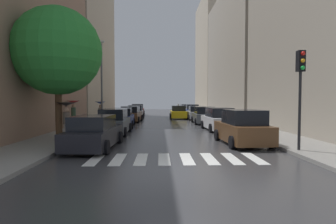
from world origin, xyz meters
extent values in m
cube|color=#353538|center=(0.00, 24.00, -0.02)|extent=(28.00, 72.00, 0.04)
cube|color=gray|center=(-6.50, 24.00, 0.07)|extent=(3.00, 72.00, 0.15)
cube|color=gray|center=(6.50, 24.00, 0.07)|extent=(3.00, 72.00, 0.15)
cube|color=silver|center=(-3.15, 2.30, 0.01)|extent=(0.45, 2.20, 0.01)
cube|color=silver|center=(-2.25, 2.30, 0.01)|extent=(0.45, 2.20, 0.01)
cube|color=silver|center=(-1.35, 2.30, 0.01)|extent=(0.45, 2.20, 0.01)
cube|color=silver|center=(-0.45, 2.30, 0.01)|extent=(0.45, 2.20, 0.01)
cube|color=silver|center=(0.45, 2.30, 0.01)|extent=(0.45, 2.20, 0.01)
cube|color=silver|center=(1.35, 2.30, 0.01)|extent=(0.45, 2.20, 0.01)
cube|color=silver|center=(2.25, 2.30, 0.01)|extent=(0.45, 2.20, 0.01)
cube|color=silver|center=(3.15, 2.30, 0.01)|extent=(0.45, 2.20, 0.01)
cube|color=#8C6B56|center=(-11.00, 10.24, 8.38)|extent=(6.00, 18.32, 16.77)
cube|color=#B2A38C|center=(-11.00, 28.38, 9.95)|extent=(6.00, 16.95, 19.90)
cube|color=#9E9384|center=(11.00, 9.45, 7.70)|extent=(6.00, 17.46, 15.41)
cube|color=#9E9384|center=(11.00, 29.59, 8.66)|extent=(6.00, 20.99, 17.31)
cube|color=#B2A38C|center=(11.00, 48.78, 11.53)|extent=(6.00, 16.92, 23.07)
cube|color=black|center=(-3.76, 4.80, 0.57)|extent=(2.04, 4.79, 0.78)
cube|color=black|center=(-3.77, 4.56, 1.27)|extent=(1.73, 2.66, 0.64)
cylinder|color=black|center=(-4.61, 6.39, 0.32)|extent=(0.25, 0.65, 0.64)
cylinder|color=black|center=(-2.77, 6.31, 0.32)|extent=(0.25, 0.65, 0.64)
cylinder|color=black|center=(-4.74, 3.28, 0.32)|extent=(0.25, 0.65, 0.64)
cylinder|color=black|center=(-2.90, 3.20, 0.32)|extent=(0.25, 0.65, 0.64)
cube|color=#474C51|center=(-3.70, 10.17, 0.61)|extent=(1.79, 4.49, 0.86)
cube|color=black|center=(-3.70, 9.94, 1.39)|extent=(1.57, 2.47, 0.70)
cylinder|color=black|center=(-4.59, 11.65, 0.32)|extent=(0.22, 0.64, 0.64)
cylinder|color=black|center=(-2.82, 11.65, 0.32)|extent=(0.22, 0.64, 0.64)
cylinder|color=black|center=(-4.58, 8.69, 0.32)|extent=(0.22, 0.64, 0.64)
cylinder|color=black|center=(-2.81, 8.69, 0.32)|extent=(0.22, 0.64, 0.64)
cube|color=navy|center=(-3.90, 15.64, 0.58)|extent=(1.99, 4.56, 0.80)
cube|color=black|center=(-3.89, 15.42, 1.30)|extent=(1.70, 2.53, 0.66)
cylinder|color=black|center=(-4.87, 17.09, 0.32)|extent=(0.24, 0.65, 0.64)
cylinder|color=black|center=(-3.04, 17.16, 0.32)|extent=(0.24, 0.65, 0.64)
cylinder|color=black|center=(-4.75, 14.13, 0.32)|extent=(0.24, 0.65, 0.64)
cylinder|color=black|center=(-2.93, 14.20, 0.32)|extent=(0.24, 0.65, 0.64)
cube|color=brown|center=(-3.70, 21.13, 0.58)|extent=(2.13, 4.60, 0.81)
cube|color=black|center=(-3.71, 20.91, 1.32)|extent=(1.80, 2.56, 0.66)
cylinder|color=black|center=(-4.58, 22.67, 0.32)|extent=(0.25, 0.65, 0.64)
cylinder|color=black|center=(-2.68, 22.57, 0.32)|extent=(0.25, 0.65, 0.64)
cylinder|color=black|center=(-4.73, 19.69, 0.32)|extent=(0.25, 0.65, 0.64)
cylinder|color=black|center=(-2.82, 19.60, 0.32)|extent=(0.25, 0.65, 0.64)
cube|color=silver|center=(-3.72, 26.70, 0.58)|extent=(2.08, 4.56, 0.81)
cube|color=black|center=(-3.71, 26.48, 1.32)|extent=(1.77, 2.53, 0.67)
cylinder|color=black|center=(-4.73, 28.14, 0.32)|extent=(0.25, 0.65, 0.64)
cylinder|color=black|center=(-2.83, 28.22, 0.32)|extent=(0.25, 0.65, 0.64)
cylinder|color=black|center=(-4.61, 25.18, 0.32)|extent=(0.25, 0.65, 0.64)
cylinder|color=black|center=(-2.71, 25.26, 0.32)|extent=(0.25, 0.65, 0.64)
cube|color=maroon|center=(-3.96, 33.45, 0.60)|extent=(2.00, 4.36, 0.84)
cube|color=black|center=(-3.95, 33.23, 1.37)|extent=(1.70, 2.42, 0.69)
cylinder|color=black|center=(-4.93, 34.83, 0.32)|extent=(0.24, 0.65, 0.64)
cylinder|color=black|center=(-3.10, 34.90, 0.32)|extent=(0.24, 0.65, 0.64)
cylinder|color=black|center=(-4.82, 31.99, 0.32)|extent=(0.24, 0.65, 0.64)
cylinder|color=black|center=(-2.99, 32.07, 0.32)|extent=(0.24, 0.65, 0.64)
cube|color=brown|center=(3.72, 5.80, 0.63)|extent=(2.13, 4.27, 0.91)
cube|color=black|center=(3.73, 5.60, 1.45)|extent=(1.81, 2.38, 0.74)
cylinder|color=black|center=(2.69, 7.13, 0.32)|extent=(0.25, 0.65, 0.64)
cylinder|color=black|center=(4.61, 7.23, 0.32)|extent=(0.25, 0.65, 0.64)
cylinder|color=black|center=(2.82, 4.38, 0.32)|extent=(0.25, 0.65, 0.64)
cylinder|color=black|center=(4.75, 4.48, 0.32)|extent=(0.25, 0.65, 0.64)
cube|color=silver|center=(3.89, 12.39, 0.61)|extent=(2.02, 4.54, 0.86)
cube|color=black|center=(3.90, 12.17, 1.39)|extent=(1.71, 2.53, 0.70)
cylinder|color=black|center=(2.92, 13.82, 0.32)|extent=(0.25, 0.65, 0.64)
cylinder|color=black|center=(4.74, 13.90, 0.32)|extent=(0.25, 0.65, 0.64)
cylinder|color=black|center=(3.04, 10.88, 0.32)|extent=(0.25, 0.65, 0.64)
cylinder|color=black|center=(4.87, 10.96, 0.32)|extent=(0.25, 0.65, 0.64)
cube|color=#474C51|center=(3.75, 18.37, 0.59)|extent=(1.95, 4.30, 0.82)
cube|color=black|center=(3.75, 18.16, 1.33)|extent=(1.71, 2.37, 0.67)
cylinder|color=black|center=(2.80, 19.80, 0.32)|extent=(0.22, 0.64, 0.64)
cylinder|color=black|center=(4.72, 19.78, 0.32)|extent=(0.22, 0.64, 0.64)
cylinder|color=black|center=(2.78, 16.96, 0.32)|extent=(0.22, 0.64, 0.64)
cylinder|color=black|center=(4.71, 16.95, 0.32)|extent=(0.22, 0.64, 0.64)
cube|color=#B2B7BF|center=(3.81, 24.13, 0.57)|extent=(2.05, 4.79, 0.79)
cube|color=black|center=(3.80, 23.89, 1.28)|extent=(1.77, 2.65, 0.64)
cylinder|color=black|center=(2.87, 25.71, 0.32)|extent=(0.23, 0.64, 0.64)
cylinder|color=black|center=(4.81, 25.67, 0.32)|extent=(0.23, 0.64, 0.64)
cylinder|color=black|center=(2.80, 22.58, 0.32)|extent=(0.23, 0.64, 0.64)
cylinder|color=black|center=(4.74, 22.54, 0.32)|extent=(0.23, 0.64, 0.64)
cube|color=navy|center=(4.00, 30.20, 0.60)|extent=(1.88, 4.15, 0.84)
cube|color=black|center=(3.99, 29.99, 1.36)|extent=(1.63, 2.30, 0.69)
cylinder|color=black|center=(3.12, 31.57, 0.32)|extent=(0.23, 0.64, 0.64)
cylinder|color=black|center=(4.93, 31.54, 0.32)|extent=(0.23, 0.64, 0.64)
cylinder|color=black|center=(3.07, 28.85, 0.32)|extent=(0.23, 0.64, 0.64)
cylinder|color=black|center=(4.88, 28.82, 0.32)|extent=(0.23, 0.64, 0.64)
cube|color=silver|center=(3.73, 36.38, 0.57)|extent=(1.88, 4.81, 0.79)
cube|color=black|center=(3.73, 36.14, 1.29)|extent=(1.63, 2.66, 0.65)
cylinder|color=black|center=(2.80, 37.95, 0.32)|extent=(0.23, 0.64, 0.64)
cylinder|color=black|center=(4.61, 37.97, 0.32)|extent=(0.23, 0.64, 0.64)
cylinder|color=black|center=(2.85, 34.79, 0.32)|extent=(0.23, 0.64, 0.64)
cylinder|color=black|center=(4.66, 34.82, 0.32)|extent=(0.23, 0.64, 0.64)
cube|color=yellow|center=(1.70, 25.40, 0.57)|extent=(1.89, 4.39, 0.80)
cube|color=black|center=(1.70, 25.18, 1.30)|extent=(1.65, 2.42, 0.65)
cube|color=#F2EDCC|center=(1.70, 25.18, 1.72)|extent=(0.20, 0.36, 0.18)
cylinder|color=black|center=(0.79, 26.85, 0.32)|extent=(0.23, 0.64, 0.64)
cylinder|color=black|center=(2.64, 26.84, 0.32)|extent=(0.23, 0.64, 0.64)
cylinder|color=black|center=(0.76, 23.97, 0.32)|extent=(0.23, 0.64, 0.64)
cylinder|color=black|center=(2.61, 23.95, 0.32)|extent=(0.23, 0.64, 0.64)
cylinder|color=black|center=(-7.43, 13.34, 0.59)|extent=(0.28, 0.28, 0.88)
cylinder|color=#38513D|center=(-7.43, 13.34, 1.38)|extent=(0.36, 0.36, 0.70)
sphere|color=tan|center=(-7.43, 13.34, 1.87)|extent=(0.28, 0.28, 0.28)
cone|color=red|center=(-7.43, 13.34, 2.17)|extent=(1.01, 1.01, 0.20)
cylinder|color=#333338|center=(-7.43, 13.34, 1.78)|extent=(0.02, 0.02, 0.79)
cylinder|color=black|center=(-5.81, 15.62, 0.57)|extent=(0.28, 0.28, 0.84)
cylinder|color=gray|center=(-5.81, 15.62, 1.33)|extent=(0.36, 0.36, 0.67)
sphere|color=tan|center=(-5.81, 15.62, 1.79)|extent=(0.26, 0.26, 0.26)
cone|color=navy|center=(-5.81, 15.62, 2.09)|extent=(0.92, 0.92, 0.20)
cylinder|color=#333338|center=(-5.81, 15.62, 1.71)|extent=(0.02, 0.02, 0.76)
cylinder|color=gray|center=(-5.79, 6.87, 0.57)|extent=(0.28, 0.28, 0.85)
cylinder|color=brown|center=(-5.79, 6.87, 1.33)|extent=(0.36, 0.36, 0.67)
sphere|color=tan|center=(-5.79, 6.87, 1.80)|extent=(0.26, 0.26, 0.26)
cone|color=black|center=(-5.79, 6.87, 2.09)|extent=(1.08, 1.08, 0.20)
cylinder|color=#333338|center=(-5.79, 6.87, 1.71)|extent=(0.02, 0.02, 0.76)
cylinder|color=#513823|center=(-6.26, 7.03, 1.56)|extent=(0.36, 0.36, 2.82)
sphere|color=#277C30|center=(-6.26, 7.03, 5.03)|extent=(4.84, 4.84, 4.84)
cylinder|color=black|center=(5.45, 3.27, 1.85)|extent=(0.12, 0.12, 3.40)
cube|color=black|center=(5.45, 3.27, 4.00)|extent=(0.30, 0.30, 0.90)
sphere|color=red|center=(5.45, 3.09, 4.30)|extent=(0.18, 0.18, 0.18)
sphere|color=#F2A519|center=(5.45, 3.09, 4.00)|extent=(0.18, 0.18, 0.18)
sphere|color=green|center=(5.45, 3.09, 3.70)|extent=(0.18, 0.18, 0.18)
cylinder|color=#595B60|center=(-5.55, 15.06, 3.63)|extent=(0.16, 0.16, 6.95)
ellipsoid|color=beige|center=(-5.55, 15.06, 7.25)|extent=(0.60, 0.28, 0.24)
camera|label=1|loc=(-0.63, -8.31, 2.33)|focal=29.06mm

